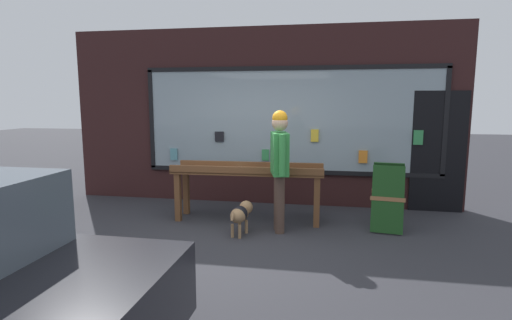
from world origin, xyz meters
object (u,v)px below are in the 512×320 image
person_browsing (280,160)px  small_dog (241,213)px  display_table_main (248,176)px  sandwich_board_sign (388,195)px

person_browsing → small_dog: person_browsing is taller
person_browsing → small_dog: size_ratio=2.90×
display_table_main → small_dog: bearing=-87.3°
small_dog → display_table_main: bearing=14.3°
small_dog → sandwich_board_sign: 2.27m
person_browsing → small_dog: bearing=100.5°
display_table_main → person_browsing: size_ratio=1.35×
person_browsing → small_dog: (-0.53, -0.24, -0.75)m
display_table_main → sandwich_board_sign: bearing=0.5°
display_table_main → small_dog: 0.83m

